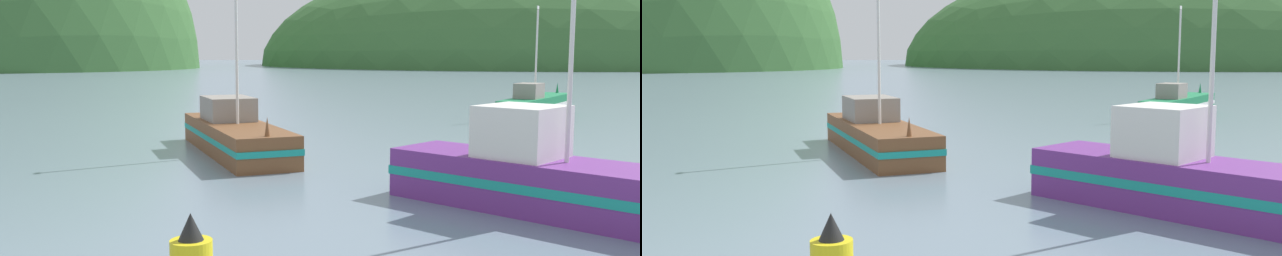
# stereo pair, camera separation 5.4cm
# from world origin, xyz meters

# --- Properties ---
(hill_far_left) EXTENTS (158.61, 126.89, 64.14)m
(hill_far_left) POSITION_xyz_m (56.46, 198.85, 0.00)
(hill_far_left) COLOR #386633
(hill_far_left) RESTS_ON ground
(fishing_boat_brown) EXTENTS (6.45, 10.56, 7.91)m
(fishing_boat_brown) POSITION_xyz_m (-1.81, 27.36, 0.80)
(fishing_boat_brown) COLOR brown
(fishing_boat_brown) RESTS_ON ground
(fishing_boat_purple) EXTENTS (8.13, 7.65, 7.82)m
(fishing_boat_purple) POSITION_xyz_m (8.21, 17.39, 0.93)
(fishing_boat_purple) COLOR #6B2D84
(fishing_boat_purple) RESTS_ON ground
(fishing_boat_green) EXTENTS (7.10, 9.93, 7.09)m
(fishing_boat_green) POSITION_xyz_m (15.02, 42.61, 0.79)
(fishing_boat_green) COLOR #197A47
(fishing_boat_green) RESTS_ON ground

